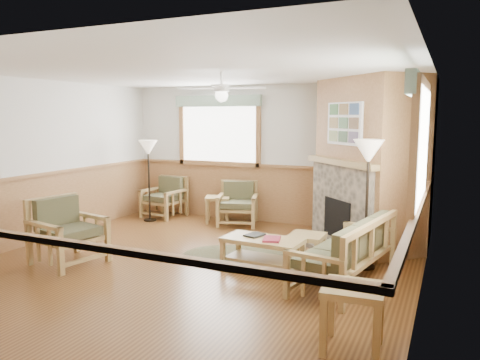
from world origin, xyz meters
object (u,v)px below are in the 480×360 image
at_px(armchair_back_left, 164,197).
at_px(coffee_table, 263,253).
at_px(sofa, 345,251).
at_px(floor_lamp_right, 367,204).
at_px(armchair_left, 68,231).
at_px(end_table_chairs, 218,209).
at_px(armchair_back_right, 237,204).
at_px(end_table_sofa, 353,318).
at_px(footstool, 307,248).
at_px(floor_lamp_left, 149,181).

bearing_deg(armchair_back_left, coffee_table, -29.84).
xyz_separation_m(sofa, coffee_table, (-1.14, 0.09, -0.20)).
bearing_deg(floor_lamp_right, armchair_back_left, 159.08).
bearing_deg(armchair_left, sofa, -65.88).
height_order(armchair_back_left, end_table_chairs, armchair_back_left).
height_order(armchair_back_right, end_table_sofa, armchair_back_right).
bearing_deg(sofa, coffee_table, -83.83).
bearing_deg(armchair_back_right, armchair_left, -128.19).
relative_size(footstool, floor_lamp_left, 0.29).
distance_m(armchair_back_left, footstool, 4.05).
distance_m(end_table_chairs, floor_lamp_right, 3.62).
height_order(end_table_chairs, floor_lamp_left, floor_lamp_left).
xyz_separation_m(armchair_left, floor_lamp_right, (3.90, 1.54, 0.43)).
bearing_deg(armchair_left, armchair_back_left, 21.12).
height_order(sofa, armchair_back_left, sofa).
relative_size(end_table_sofa, footstool, 1.24).
distance_m(end_table_sofa, footstool, 2.55).
distance_m(armchair_back_right, end_table_sofa, 5.06).
bearing_deg(floor_lamp_left, armchair_back_left, 84.98).
height_order(armchair_back_left, floor_lamp_left, floor_lamp_left).
xyz_separation_m(coffee_table, floor_lamp_right, (1.28, 0.63, 0.68)).
relative_size(coffee_table, floor_lamp_right, 0.60).
relative_size(armchair_back_left, floor_lamp_right, 0.46).
height_order(armchair_left, end_table_chairs, armchair_left).
bearing_deg(armchair_left, footstool, -53.26).
distance_m(footstool, floor_lamp_right, 1.06).
bearing_deg(floor_lamp_left, sofa, -24.24).
relative_size(sofa, armchair_back_left, 2.19).
xyz_separation_m(armchair_back_left, floor_lamp_left, (-0.04, -0.46, 0.40)).
xyz_separation_m(footstool, floor_lamp_left, (-3.66, 1.33, 0.61)).
distance_m(end_table_chairs, end_table_sofa, 5.33).
bearing_deg(coffee_table, armchair_left, -156.97).
height_order(end_table_chairs, floor_lamp_right, floor_lamp_right).
distance_m(end_table_sofa, floor_lamp_right, 2.49).
bearing_deg(armchair_back_left, end_table_chairs, 5.11).
height_order(armchair_back_right, end_table_chairs, armchair_back_right).
height_order(sofa, armchair_left, armchair_left).
height_order(end_table_chairs, footstool, end_table_chairs).
distance_m(armchair_back_right, coffee_table, 2.71).
relative_size(sofa, armchair_back_right, 2.19).
xyz_separation_m(armchair_back_right, floor_lamp_right, (2.72, -1.66, 0.48)).
xyz_separation_m(armchair_back_right, footstool, (1.91, -1.76, -0.21)).
xyz_separation_m(end_table_sofa, footstool, (-1.10, 2.30, -0.09)).
height_order(sofa, floor_lamp_right, floor_lamp_right).
distance_m(coffee_table, floor_lamp_right, 1.58).
distance_m(armchair_left, footstool, 3.42).
relative_size(armchair_back_right, footstool, 1.73).
relative_size(sofa, armchair_left, 1.94).
bearing_deg(armchair_left, floor_lamp_left, 23.43).
height_order(armchair_back_right, floor_lamp_right, floor_lamp_right).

